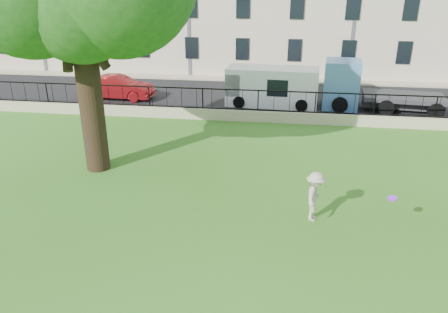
# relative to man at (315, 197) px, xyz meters

# --- Properties ---
(ground) EXTENTS (120.00, 120.00, 0.00)m
(ground) POSITION_rel_man_xyz_m (-2.50, -1.97, -0.83)
(ground) COLOR #366317
(ground) RESTS_ON ground
(retaining_wall) EXTENTS (50.00, 0.40, 0.60)m
(retaining_wall) POSITION_rel_man_xyz_m (-2.50, 10.03, -0.53)
(retaining_wall) COLOR tan
(retaining_wall) RESTS_ON ground
(iron_railing) EXTENTS (50.00, 0.05, 1.13)m
(iron_railing) POSITION_rel_man_xyz_m (-2.50, 10.03, 0.32)
(iron_railing) COLOR black
(iron_railing) RESTS_ON retaining_wall
(street) EXTENTS (60.00, 9.00, 0.01)m
(street) POSITION_rel_man_xyz_m (-2.50, 14.73, -0.83)
(street) COLOR black
(street) RESTS_ON ground
(sidewalk) EXTENTS (60.00, 1.40, 0.12)m
(sidewalk) POSITION_rel_man_xyz_m (-2.50, 19.93, -0.77)
(sidewalk) COLOR tan
(sidewalk) RESTS_ON ground
(man) EXTENTS (0.82, 1.18, 1.66)m
(man) POSITION_rel_man_xyz_m (0.00, 0.00, 0.00)
(man) COLOR #B9AD96
(man) RESTS_ON ground
(frisbee) EXTENTS (0.32, 0.33, 0.12)m
(frisbee) POSITION_rel_man_xyz_m (2.20, -0.57, 0.41)
(frisbee) COLOR #9829E9
(red_sedan) EXTENTS (4.52, 1.73, 1.47)m
(red_sedan) POSITION_rel_man_xyz_m (-11.61, 13.43, -0.10)
(red_sedan) COLOR maroon
(red_sedan) RESTS_ON street
(white_van) EXTENTS (5.49, 2.37, 2.27)m
(white_van) POSITION_rel_man_xyz_m (-1.90, 13.41, 0.30)
(white_van) COLOR white
(white_van) RESTS_ON street
(blue_truck) EXTENTS (6.83, 3.06, 2.77)m
(blue_truck) POSITION_rel_man_xyz_m (4.47, 13.22, 0.55)
(blue_truck) COLOR #5284C2
(blue_truck) RESTS_ON street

